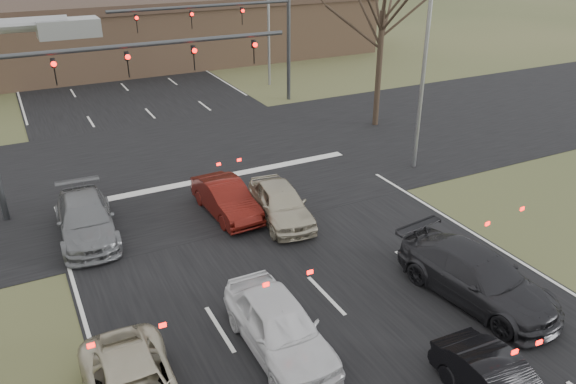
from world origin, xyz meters
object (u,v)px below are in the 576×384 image
(mast_arm_far, at_px, (247,24))
(car_silver_ahead, at_px, (281,203))
(mast_arm_near, at_px, (74,81))
(streetlight_right_far, at_px, (266,4))
(car_red_ahead, at_px, (226,198))
(car_white_sedan, at_px, (279,326))
(building, at_px, (126,32))
(streetlight_right_near, at_px, (423,48))
(car_charcoal_sedan, at_px, (477,277))
(car_grey_ahead, at_px, (86,219))

(mast_arm_far, relative_size, car_silver_ahead, 2.62)
(mast_arm_near, bearing_deg, streetlight_right_far, 43.89)
(streetlight_right_far, relative_size, car_silver_ahead, 2.36)
(streetlight_right_far, xyz_separation_m, car_red_ahead, (-10.02, -17.47, -4.91))
(mast_arm_far, relative_size, car_white_sedan, 2.49)
(car_white_sedan, distance_m, car_red_ahead, 8.18)
(mast_arm_near, height_order, streetlight_right_far, streetlight_right_far)
(building, bearing_deg, car_silver_ahead, -91.94)
(streetlight_right_near, height_order, car_red_ahead, streetlight_right_near)
(mast_arm_near, bearing_deg, car_silver_ahead, -38.16)
(car_charcoal_sedan, bearing_deg, building, 85.47)
(car_charcoal_sedan, bearing_deg, mast_arm_far, 76.75)
(streetlight_right_near, distance_m, car_charcoal_sedan, 11.40)
(building, distance_m, car_white_sedan, 36.78)
(building, relative_size, car_silver_ahead, 9.99)
(car_white_sedan, height_order, car_grey_ahead, car_white_sedan)
(car_red_ahead, bearing_deg, mast_arm_far, 60.31)
(streetlight_right_near, distance_m, car_grey_ahead, 15.51)
(building, relative_size, mast_arm_near, 3.50)
(car_charcoal_sedan, height_order, car_red_ahead, car_charcoal_sedan)
(streetlight_right_far, bearing_deg, mast_arm_near, -136.11)
(mast_arm_near, relative_size, car_red_ahead, 2.95)
(car_charcoal_sedan, bearing_deg, mast_arm_near, 119.62)
(streetlight_right_far, distance_m, car_red_ahead, 20.73)
(building, distance_m, mast_arm_near, 26.14)
(building, height_order, car_white_sedan, building)
(car_white_sedan, bearing_deg, car_grey_ahead, 112.92)
(streetlight_right_near, relative_size, car_white_sedan, 2.24)
(car_red_ahead, bearing_deg, car_charcoal_sedan, -64.19)
(mast_arm_near, xyz_separation_m, streetlight_right_near, (14.05, -3.00, 0.51))
(car_white_sedan, height_order, car_charcoal_sedan, car_charcoal_sedan)
(streetlight_right_far, xyz_separation_m, car_charcoal_sedan, (-5.32, -26.14, -4.82))
(mast_arm_far, xyz_separation_m, car_silver_ahead, (-5.20, -14.88, -4.29))
(mast_arm_far, xyz_separation_m, streetlight_right_far, (3.14, 4.00, 0.57))
(streetlight_right_near, height_order, car_grey_ahead, streetlight_right_near)
(car_white_sedan, distance_m, car_grey_ahead, 9.38)
(car_charcoal_sedan, xyz_separation_m, car_red_ahead, (-4.70, 8.68, -0.09))
(car_white_sedan, distance_m, car_silver_ahead, 7.38)
(mast_arm_far, height_order, streetlight_right_far, streetlight_right_far)
(streetlight_right_far, height_order, car_grey_ahead, streetlight_right_far)
(building, xyz_separation_m, mast_arm_near, (-7.23, -25.00, 2.41))
(car_grey_ahead, height_order, car_silver_ahead, car_silver_ahead)
(mast_arm_far, bearing_deg, building, 105.58)
(mast_arm_far, height_order, car_silver_ahead, mast_arm_far)
(car_red_ahead, bearing_deg, car_white_sedan, -104.22)
(car_white_sedan, distance_m, car_charcoal_sedan, 6.38)
(mast_arm_near, xyz_separation_m, mast_arm_far, (11.41, 10.00, -0.06))
(building, distance_m, car_red_ahead, 28.66)
(building, bearing_deg, car_red_ahead, -95.42)
(car_red_ahead, height_order, car_silver_ahead, car_silver_ahead)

